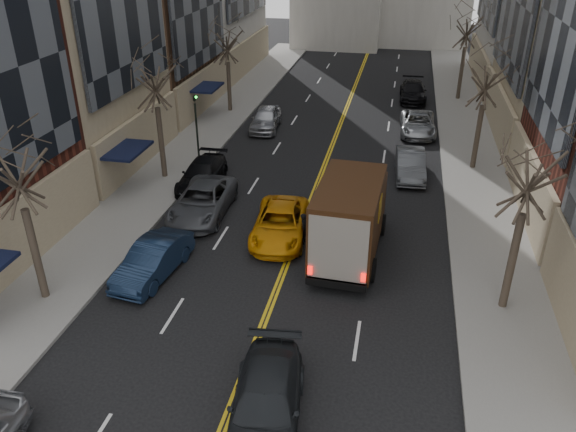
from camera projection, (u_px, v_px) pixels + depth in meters
name	position (u px, v px, depth m)	size (l,w,h in m)	color
sidewalk_left	(202.00, 136.00, 38.68)	(4.00, 66.00, 0.15)	slate
sidewalk_right	(473.00, 156.00, 35.45)	(4.00, 66.00, 0.15)	slate
tree_lf_near	(10.00, 151.00, 19.31)	(3.20, 3.20, 8.41)	#382D23
tree_lf_mid	(152.00, 63.00, 29.53)	(3.20, 3.20, 8.91)	#382D23
tree_lf_far	(226.00, 32.00, 41.06)	(3.20, 3.20, 8.12)	#382D23
tree_rt_near	(536.00, 152.00, 18.66)	(3.20, 3.20, 8.71)	#382D23
tree_rt_mid	(489.00, 66.00, 30.91)	(3.20, 3.20, 8.32)	#382D23
tree_rt_far	(469.00, 15.00, 43.63)	(3.20, 3.20, 9.11)	#382D23
traffic_signal	(196.00, 122.00, 32.78)	(0.29, 0.26, 4.70)	black
ups_truck	(350.00, 218.00, 24.31)	(3.01, 6.86, 3.70)	black
observer_sedan	(266.00, 404.00, 16.41)	(2.66, 5.35, 1.49)	black
taxi	(280.00, 223.00, 26.23)	(2.39, 5.18, 1.44)	orange
pedestrian	(304.00, 228.00, 25.75)	(0.54, 0.36, 1.49)	black
parked_lf_b	(153.00, 260.00, 23.35)	(1.58, 4.52, 1.49)	#101E35
parked_lf_c	(203.00, 201.00, 28.25)	(2.53, 5.48, 1.52)	#46484D
parked_lf_d	(202.00, 174.00, 31.38)	(1.96, 4.83, 1.40)	black
parked_lf_e	(266.00, 119.00, 39.89)	(1.84, 4.58, 1.56)	#A8AAB0
parked_rt_a	(410.00, 164.00, 32.50)	(1.59, 4.56, 1.50)	#4A4D52
parked_rt_b	(418.00, 123.00, 39.13)	(2.38, 5.15, 1.43)	#919598
parked_rt_c	(413.00, 91.00, 46.36)	(2.10, 5.16, 1.50)	black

